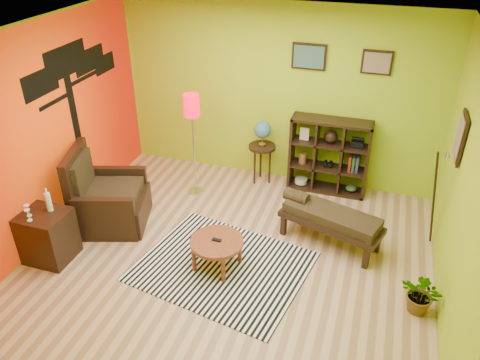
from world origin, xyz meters
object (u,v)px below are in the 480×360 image
(coffee_table, at_px, (217,244))
(potted_plant, at_px, (421,298))
(armchair, at_px, (107,202))
(cube_shelf, at_px, (330,156))
(floor_lamp, at_px, (192,115))
(globe_table, at_px, (262,137))
(bench, at_px, (329,217))
(side_cabinet, at_px, (48,236))

(coffee_table, bearing_deg, potted_plant, -0.34)
(armchair, bearing_deg, cube_shelf, 32.98)
(potted_plant, bearing_deg, armchair, 173.96)
(floor_lamp, distance_m, cube_shelf, 2.20)
(armchair, bearing_deg, floor_lamp, 52.36)
(coffee_table, distance_m, cube_shelf, 2.50)
(globe_table, bearing_deg, coffee_table, -88.92)
(bench, bearing_deg, cube_shelf, 98.65)
(armchair, height_order, side_cabinet, armchair)
(cube_shelf, bearing_deg, coffee_table, -114.28)
(potted_plant, bearing_deg, bench, 141.62)
(globe_table, distance_m, bench, 1.85)
(side_cabinet, relative_size, bench, 0.69)
(floor_lamp, bearing_deg, side_cabinet, -119.63)
(cube_shelf, relative_size, bench, 0.84)
(armchair, relative_size, globe_table, 1.10)
(globe_table, relative_size, bench, 0.74)
(coffee_table, distance_m, potted_plant, 2.41)
(floor_lamp, distance_m, bench, 2.43)
(globe_table, height_order, bench, globe_table)
(side_cabinet, height_order, potted_plant, side_cabinet)
(potted_plant, bearing_deg, coffee_table, 179.66)
(side_cabinet, relative_size, floor_lamp, 0.61)
(cube_shelf, height_order, potted_plant, cube_shelf)
(bench, bearing_deg, floor_lamp, 163.51)
(coffee_table, distance_m, globe_table, 2.25)
(bench, bearing_deg, armchair, -170.79)
(coffee_table, xyz_separation_m, side_cabinet, (-2.09, -0.48, -0.01))
(armchair, xyz_separation_m, globe_table, (1.76, 1.78, 0.45))
(armchair, height_order, cube_shelf, cube_shelf)
(cube_shelf, xyz_separation_m, potted_plant, (1.39, -2.28, -0.41))
(floor_lamp, distance_m, globe_table, 1.22)
(globe_table, bearing_deg, bench, -45.46)
(armchair, bearing_deg, side_cabinet, -107.64)
(armchair, relative_size, potted_plant, 2.38)
(armchair, xyz_separation_m, bench, (3.03, 0.49, 0.06))
(side_cabinet, height_order, globe_table, globe_table)
(armchair, distance_m, bench, 3.07)
(armchair, height_order, floor_lamp, floor_lamp)
(side_cabinet, bearing_deg, floor_lamp, 60.37)
(side_cabinet, bearing_deg, armchair, 72.36)
(floor_lamp, xyz_separation_m, potted_plant, (3.34, -1.57, -1.12))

